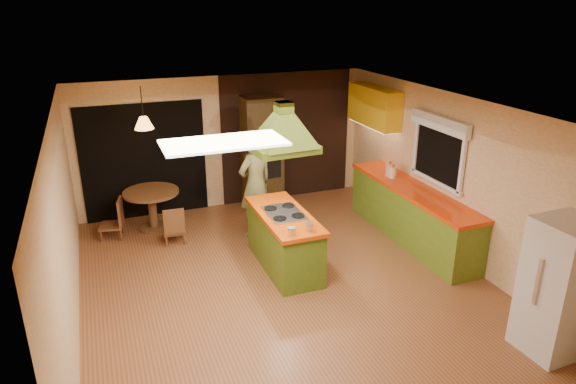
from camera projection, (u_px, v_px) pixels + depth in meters
name	position (u px, v px, depth m)	size (l,w,h in m)	color
ground	(286.00, 283.00, 7.30)	(6.50, 6.50, 0.00)	brown
room_walls	(286.00, 202.00, 6.86)	(5.50, 6.50, 6.50)	beige
ceiling_plane	(285.00, 110.00, 6.42)	(6.50, 6.50, 0.00)	silver
brick_panel	(287.00, 137.00, 10.10)	(2.64, 0.03, 2.50)	#381E14
nook_opening	(145.00, 161.00, 9.25)	(2.20, 0.03, 2.10)	black
right_counter	(411.00, 214.00, 8.48)	(0.62, 3.05, 0.92)	olive
upper_cabinets	(374.00, 106.00, 9.39)	(0.34, 1.40, 0.70)	yellow
window_right	(439.00, 139.00, 7.93)	(0.12, 1.35, 1.06)	black
fluor_panel	(224.00, 143.00, 5.00)	(1.20, 0.60, 0.03)	white
kitchen_island	(284.00, 240.00, 7.63)	(0.70, 1.72, 0.88)	#526E1B
range_hood	(284.00, 119.00, 6.98)	(0.92, 0.69, 0.78)	#59701C
man	(256.00, 185.00, 8.50)	(0.66, 0.44, 1.82)	brown
refrigerator	(560.00, 288.00, 5.67)	(0.66, 0.63, 1.61)	silver
wall_oven	(262.00, 153.00, 9.71)	(0.71, 0.61, 2.13)	#433015
dining_table	(152.00, 203.00, 8.86)	(0.95, 0.95, 0.71)	brown
chair_left	(111.00, 219.00, 8.59)	(0.38, 0.38, 0.69)	brown
chair_near	(173.00, 224.00, 8.44)	(0.35, 0.35, 0.65)	brown
pendant_lamp	(144.00, 123.00, 8.36)	(0.31, 0.31, 0.20)	#FF9E3F
canister_large	(390.00, 170.00, 8.84)	(0.15, 0.15, 0.23)	beige
canister_medium	(393.00, 172.00, 8.76)	(0.14, 0.14, 0.20)	#FFF3CD
canister_small	(391.00, 172.00, 8.81)	(0.12, 0.12, 0.16)	#FFEECD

